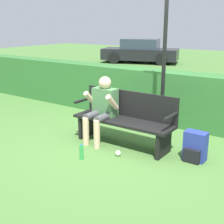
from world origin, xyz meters
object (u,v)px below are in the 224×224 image
park_bench (125,118)px  signpost (164,48)px  person_seated (102,106)px  water_bottle (81,152)px  parked_car (140,51)px  backpack (195,147)px

park_bench → signpost: size_ratio=0.63×
person_seated → water_bottle: bearing=-75.5°
park_bench → signpost: (0.33, 0.73, 1.15)m
person_seated → signpost: bearing=49.0°
signpost → water_bottle: bearing=-107.5°
water_bottle → parked_car: parked_car is taller
signpost → person_seated: bearing=-131.0°
person_seated → signpost: signpost is taller
backpack → signpost: (-0.92, 0.68, 1.40)m
person_seated → backpack: (1.66, 0.16, -0.43)m
person_seated → water_bottle: person_seated is taller
water_bottle → backpack: bearing=34.1°
park_bench → parked_car: parked_car is taller
parked_car → park_bench: bearing=-79.8°
person_seated → park_bench: bearing=15.8°
park_bench → backpack: 1.28m
water_bottle → parked_car: 12.29m
park_bench → water_bottle: 1.01m
backpack → parked_car: size_ratio=0.11×
signpost → parked_car: bearing=122.3°
person_seated → water_bottle: (0.21, -0.82, -0.53)m
backpack → water_bottle: size_ratio=1.85×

